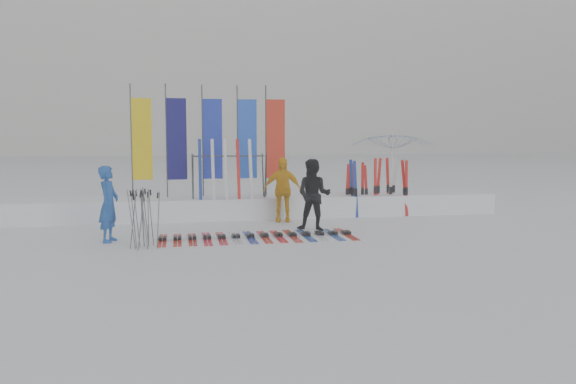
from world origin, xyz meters
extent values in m
plane|color=white|center=(0.00, 0.00, 0.00)|extent=(120.00, 120.00, 0.00)
cube|color=white|center=(0.00, 4.60, 0.30)|extent=(14.00, 1.60, 0.60)
imported|color=#1B4AA0|center=(-3.88, 1.28, 0.84)|extent=(0.54, 0.69, 1.69)
imported|color=black|center=(0.91, 1.90, 0.89)|extent=(1.06, 0.97, 1.77)
imported|color=#F9B310|center=(0.41, 3.49, 0.88)|extent=(1.09, 0.61, 1.76)
imported|color=white|center=(4.49, 5.80, 1.26)|extent=(3.07, 3.12, 2.51)
cube|color=red|center=(-2.74, 1.19, 0.04)|extent=(0.17, 1.59, 0.07)
cube|color=red|center=(-2.41, 1.19, 0.04)|extent=(0.17, 1.56, 0.07)
cube|color=#B01C0E|center=(-2.08, 1.19, 0.04)|extent=(0.17, 1.56, 0.07)
cube|color=red|center=(-1.76, 1.19, 0.04)|extent=(0.17, 1.68, 0.07)
cube|color=#B90E14|center=(-1.43, 1.19, 0.04)|extent=(0.17, 1.63, 0.07)
cube|color=#BABCC1|center=(-1.10, 1.19, 0.04)|extent=(0.17, 1.66, 0.07)
cube|color=navy|center=(-0.77, 1.19, 0.04)|extent=(0.17, 1.65, 0.07)
cube|color=red|center=(-0.44, 1.19, 0.04)|extent=(0.17, 1.62, 0.07)
cube|color=red|center=(-0.11, 1.19, 0.04)|extent=(0.17, 1.59, 0.07)
cube|color=#B11A0E|center=(0.22, 1.19, 0.04)|extent=(0.17, 1.68, 0.07)
cube|color=navy|center=(0.55, 1.19, 0.04)|extent=(0.17, 1.62, 0.07)
cube|color=silver|center=(0.87, 1.19, 0.04)|extent=(0.17, 1.63, 0.07)
cube|color=#153D94|center=(1.20, 1.19, 0.04)|extent=(0.17, 1.62, 0.07)
cube|color=#B01B0E|center=(1.53, 1.19, 0.04)|extent=(0.17, 1.67, 0.07)
cylinder|color=#595B60|center=(-3.29, 0.39, 0.58)|extent=(0.10, 0.07, 1.16)
cylinder|color=#595B60|center=(-2.95, 0.56, 0.62)|extent=(0.10, 0.14, 1.23)
cylinder|color=#595B60|center=(-3.13, 0.54, 0.61)|extent=(0.06, 0.12, 1.22)
cylinder|color=#595B60|center=(-3.06, 0.63, 0.63)|extent=(0.11, 0.05, 1.25)
cylinder|color=#595B60|center=(-3.30, 0.39, 0.62)|extent=(0.17, 0.10, 1.24)
cylinder|color=#595B60|center=(-3.07, 0.27, 0.57)|extent=(0.13, 0.07, 1.14)
cylinder|color=#595B60|center=(-3.00, 0.51, 0.60)|extent=(0.03, 0.10, 1.19)
cylinder|color=#595B60|center=(-2.79, 0.33, 0.60)|extent=(0.09, 0.05, 1.19)
cylinder|color=#595B60|center=(-3.34, 0.35, 0.62)|extent=(0.16, 0.13, 1.24)
cylinder|color=#595B60|center=(-3.12, 0.61, 0.58)|extent=(0.03, 0.07, 1.16)
cylinder|color=#595B60|center=(-3.23, 0.47, 0.61)|extent=(0.13, 0.06, 1.22)
cylinder|color=#595B60|center=(-3.13, 0.16, 0.62)|extent=(0.17, 0.06, 1.23)
cylinder|color=#383A3F|center=(-3.65, 4.91, 2.20)|extent=(0.04, 0.04, 3.20)
cube|color=yellow|center=(-3.36, 4.91, 2.25)|extent=(0.55, 0.03, 2.30)
cylinder|color=#383A3F|center=(-2.68, 4.77, 2.20)|extent=(0.04, 0.04, 3.20)
cube|color=#0D0C55|center=(-2.39, 4.77, 2.25)|extent=(0.55, 0.03, 2.30)
cylinder|color=#383A3F|center=(-1.67, 4.90, 2.20)|extent=(0.04, 0.04, 3.20)
cube|color=#172AAF|center=(-1.38, 4.90, 2.25)|extent=(0.55, 0.03, 2.30)
cylinder|color=#383A3F|center=(-0.65, 4.93, 2.20)|extent=(0.04, 0.04, 3.20)
cube|color=blue|center=(-0.36, 4.93, 2.25)|extent=(0.55, 0.03, 2.30)
cylinder|color=#383A3F|center=(0.16, 4.79, 2.20)|extent=(0.04, 0.04, 3.20)
cube|color=red|center=(0.45, 4.79, 2.25)|extent=(0.55, 0.03, 2.30)
cylinder|color=#383A3F|center=(-1.98, 3.95, 1.23)|extent=(0.04, 0.30, 1.23)
cylinder|color=#383A3F|center=(-1.98, 4.45, 1.23)|extent=(0.04, 0.30, 1.23)
cylinder|color=#383A3F|center=(0.02, 3.95, 1.23)|extent=(0.04, 0.30, 1.23)
cylinder|color=#383A3F|center=(0.02, 4.45, 1.23)|extent=(0.04, 0.30, 1.23)
cylinder|color=#383A3F|center=(-0.98, 4.20, 1.78)|extent=(2.00, 0.04, 0.04)
cube|color=red|center=(2.54, 4.43, 0.76)|extent=(0.09, 0.02, 1.51)
cube|color=red|center=(2.75, 4.52, 0.76)|extent=(0.09, 0.04, 1.52)
cube|color=red|center=(3.84, 4.48, 0.84)|extent=(0.09, 0.03, 1.69)
cube|color=red|center=(2.74, 4.30, 0.77)|extent=(0.09, 0.03, 1.54)
cube|color=silver|center=(3.74, 4.00, 0.83)|extent=(0.09, 0.04, 1.66)
cube|color=silver|center=(2.70, 4.61, 0.75)|extent=(0.09, 0.04, 1.50)
cube|color=red|center=(3.00, 4.38, 0.78)|extent=(0.09, 0.04, 1.56)
cube|color=navy|center=(2.61, 3.82, 0.82)|extent=(0.09, 0.04, 1.63)
cube|color=red|center=(2.67, 4.61, 0.76)|extent=(0.09, 0.04, 1.52)
cube|color=red|center=(3.46, 4.29, 0.84)|extent=(0.09, 0.03, 1.69)
cube|color=navy|center=(2.57, 4.02, 0.83)|extent=(0.09, 0.04, 1.66)
cube|color=red|center=(4.11, 3.84, 0.82)|extent=(0.09, 0.03, 1.65)
cube|color=silver|center=(4.02, 4.48, 0.83)|extent=(0.09, 0.04, 1.66)
cube|color=red|center=(3.13, 4.40, 0.74)|extent=(0.09, 0.02, 1.48)
cube|color=red|center=(3.31, 4.13, 0.85)|extent=(0.09, 0.03, 1.69)
cube|color=silver|center=(2.78, 4.54, 0.81)|extent=(0.09, 0.02, 1.61)
cube|color=red|center=(4.15, 3.81, 0.82)|extent=(0.09, 0.03, 1.64)
camera|label=1|loc=(-2.35, -11.49, 2.31)|focal=35.00mm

